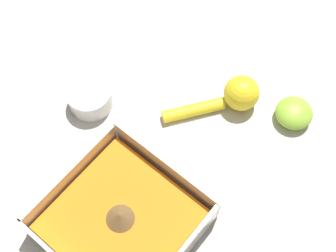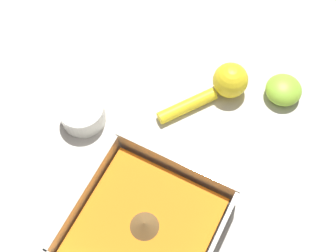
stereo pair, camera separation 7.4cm
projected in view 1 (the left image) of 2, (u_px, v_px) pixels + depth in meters
ground_plane at (118, 222)px, 0.71m from camera, size 4.00×4.00×0.00m
square_dish at (123, 221)px, 0.69m from camera, size 0.20×0.20×0.07m
spice_bowl at (90, 98)px, 0.79m from camera, size 0.07×0.07×0.04m
lemon_squeezer at (233, 96)px, 0.78m from camera, size 0.12×0.15×0.06m
lemon_half at (294, 113)px, 0.77m from camera, size 0.06×0.06×0.03m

